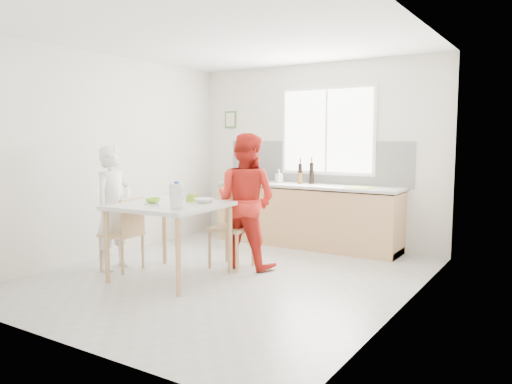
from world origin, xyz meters
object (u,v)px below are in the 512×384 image
at_px(chair_far, 235,223).
at_px(milk_jug, 177,195).
at_px(bowl_green, 153,201).
at_px(person_red, 246,201).
at_px(person_white, 114,208).
at_px(chair_left, 125,231).
at_px(wine_bottle_b, 300,173).
at_px(bowl_white, 204,201).
at_px(wine_bottle_a, 312,173).
at_px(dining_table, 170,211).

bearing_deg(chair_far, milk_jug, -91.34).
bearing_deg(bowl_green, person_red, 55.69).
relative_size(chair_far, person_white, 0.66).
height_order(chair_left, person_white, person_white).
bearing_deg(wine_bottle_b, person_red, -86.78).
bearing_deg(bowl_white, chair_far, 88.38).
relative_size(chair_left, person_white, 0.59).
xyz_separation_m(chair_far, wine_bottle_a, (0.26, 1.63, 0.54)).
bearing_deg(wine_bottle_a, dining_table, -102.81).
relative_size(bowl_green, wine_bottle_a, 0.56).
xyz_separation_m(person_red, milk_jug, (-0.11, -1.14, 0.18)).
height_order(wine_bottle_a, wine_bottle_b, wine_bottle_a).
xyz_separation_m(wine_bottle_a, wine_bottle_b, (-0.21, 0.03, -0.01)).
xyz_separation_m(milk_jug, wine_bottle_b, (0.02, 2.76, 0.07)).
xyz_separation_m(chair_left, person_white, (-0.18, -0.01, 0.26)).
bearing_deg(chair_left, person_white, -90.00).
bearing_deg(person_red, wine_bottle_b, -90.13).
bearing_deg(wine_bottle_b, bowl_green, -102.17).
distance_m(bowl_white, wine_bottle_a, 2.23).
relative_size(chair_left, wine_bottle_a, 2.76).
distance_m(bowl_white, milk_jug, 0.54).
xyz_separation_m(dining_table, milk_jug, (0.34, -0.26, 0.23)).
distance_m(person_white, person_red, 1.61).
height_order(person_red, milk_jug, person_red).
distance_m(chair_far, wine_bottle_a, 1.74).
height_order(chair_far, milk_jug, milk_jug).
distance_m(chair_left, person_white, 0.32).
distance_m(dining_table, wine_bottle_a, 2.56).
bearing_deg(bowl_green, wine_bottle_a, 73.33).
bearing_deg(person_red, bowl_green, 52.33).
bearing_deg(person_red, chair_left, 35.89).
distance_m(chair_left, chair_far, 1.32).
xyz_separation_m(person_white, bowl_white, (1.15, 0.32, 0.13)).
height_order(chair_left, bowl_green, bowl_green).
xyz_separation_m(dining_table, person_red, (0.45, 0.88, 0.06)).
xyz_separation_m(dining_table, chair_far, (0.30, 0.84, -0.23)).
distance_m(dining_table, bowl_white, 0.41).
distance_m(person_white, bowl_green, 0.68).
xyz_separation_m(chair_far, wine_bottle_b, (0.06, 1.66, 0.53)).
bearing_deg(chair_far, dining_table, -113.00).
relative_size(person_red, wine_bottle_a, 5.17).
relative_size(chair_far, milk_jug, 3.69).
bearing_deg(person_white, bowl_green, -94.32).
distance_m(dining_table, person_white, 0.86).
bearing_deg(person_white, dining_table, -90.00).
relative_size(person_white, milk_jug, 5.63).
height_order(dining_table, wine_bottle_a, wine_bottle_a).
xyz_separation_m(chair_left, milk_jug, (1.02, -0.22, 0.52)).
bearing_deg(chair_left, wine_bottle_a, 150.31).
bearing_deg(bowl_green, person_white, 179.04).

